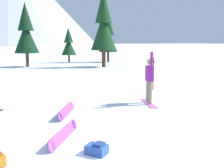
{
  "coord_description": "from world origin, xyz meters",
  "views": [
    {
      "loc": [
        -2.32,
        -3.62,
        2.38
      ],
      "look_at": [
        1.72,
        3.87,
        1.0
      ],
      "focal_mm": 41.15,
      "sensor_mm": 36.0,
      "label": 1
    }
  ],
  "objects": [
    {
      "name": "loose_snowboard_near_left",
      "position": [
        0.28,
        4.43,
        0.14
      ],
      "size": [
        1.11,
        1.59,
        0.27
      ],
      "color": "#993FD8",
      "rests_on": "ground_plane"
    },
    {
      "name": "pine_tree_slender",
      "position": [
        7.68,
        25.66,
        2.25
      ],
      "size": [
        1.73,
        1.73,
        4.12
      ],
      "color": "#472D19",
      "rests_on": "ground_plane"
    },
    {
      "name": "loose_snowboard_near_right",
      "position": [
        -0.48,
        2.33,
        0.14
      ],
      "size": [
        1.23,
        1.5,
        0.27
      ],
      "color": "#993FD8",
      "rests_on": "ground_plane"
    },
    {
      "name": "pine_tree_broad",
      "position": [
        8.9,
        18.87,
        4.05
      ],
      "size": [
        2.46,
        2.46,
        7.44
      ],
      "color": "#472D19",
      "rests_on": "ground_plane"
    },
    {
      "name": "pine_tree_young",
      "position": [
        12.14,
        24.16,
        3.09
      ],
      "size": [
        2.27,
        2.27,
        5.67
      ],
      "color": "#472D19",
      "rests_on": "ground_plane"
    },
    {
      "name": "snowboarder_midground",
      "position": [
        3.63,
        4.36,
        0.97
      ],
      "size": [
        0.83,
        1.58,
        2.04
      ],
      "color": "pink",
      "rests_on": "ground_plane"
    },
    {
      "name": "pine_tree_twin",
      "position": [
        2.32,
        22.43,
        3.35
      ],
      "size": [
        2.33,
        2.33,
        6.15
      ],
      "color": "#472D19",
      "rests_on": "ground_plane"
    },
    {
      "name": "trail_marker_pole",
      "position": [
        5.56,
        6.62,
        0.82
      ],
      "size": [
        0.06,
        0.06,
        1.64
      ],
      "primitive_type": "cylinder",
      "color": "orange",
      "rests_on": "ground_plane"
    },
    {
      "name": "backpack_blue",
      "position": [
        -0.13,
        1.13,
        0.11
      ],
      "size": [
        0.52,
        0.55,
        0.26
      ],
      "color": "#2D4C9E",
      "rests_on": "ground_plane"
    }
  ]
}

